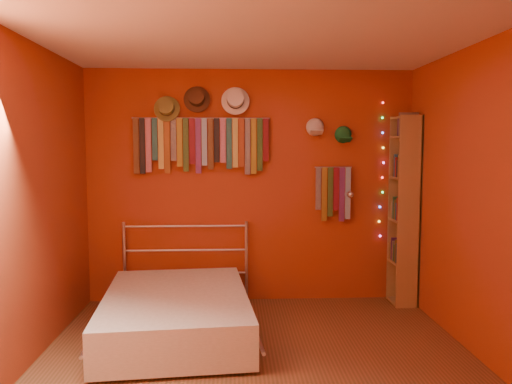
{
  "coord_description": "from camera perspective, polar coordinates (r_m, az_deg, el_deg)",
  "views": [
    {
      "loc": [
        -0.19,
        -3.63,
        1.68
      ],
      "look_at": [
        0.02,
        0.9,
        1.27
      ],
      "focal_mm": 35.0,
      "sensor_mm": 36.0,
      "label": 1
    }
  ],
  "objects": [
    {
      "name": "ground",
      "position": [
        4.0,
        0.33,
        -19.61
      ],
      "size": [
        3.5,
        3.5,
        0.0
      ],
      "primitive_type": "plane",
      "color": "brown",
      "rests_on": "ground"
    },
    {
      "name": "back_wall",
      "position": [
        5.4,
        -0.63,
        0.63
      ],
      "size": [
        3.5,
        0.02,
        2.5
      ],
      "primitive_type": "cube",
      "color": "maroon",
      "rests_on": "ground"
    },
    {
      "name": "right_wall",
      "position": [
        4.14,
        25.34,
        -1.25
      ],
      "size": [
        0.02,
        3.5,
        2.5
      ],
      "primitive_type": "cube",
      "color": "maroon",
      "rests_on": "ground"
    },
    {
      "name": "left_wall",
      "position": [
        3.97,
        -25.77,
        -1.52
      ],
      "size": [
        0.02,
        3.5,
        2.5
      ],
      "primitive_type": "cube",
      "color": "maroon",
      "rests_on": "ground"
    },
    {
      "name": "ceiling",
      "position": [
        3.72,
        0.35,
        17.94
      ],
      "size": [
        3.5,
        3.5,
        0.02
      ],
      "primitive_type": "cube",
      "color": "white",
      "rests_on": "back_wall"
    },
    {
      "name": "tie_rack",
      "position": [
        5.32,
        -6.31,
        5.67
      ],
      "size": [
        1.45,
        0.03,
        0.6
      ],
      "color": "silver",
      "rests_on": "back_wall"
    },
    {
      "name": "small_tie_rack",
      "position": [
        5.44,
        8.86,
        0.12
      ],
      "size": [
        0.4,
        0.03,
        0.59
      ],
      "color": "silver",
      "rests_on": "back_wall"
    },
    {
      "name": "fedora_olive",
      "position": [
        5.34,
        -10.2,
        9.45
      ],
      "size": [
        0.27,
        0.15,
        0.27
      ],
      "rotation": [
        1.36,
        0.0,
        0.0
      ],
      "color": "olive",
      "rests_on": "back_wall"
    },
    {
      "name": "fedora_brown",
      "position": [
        5.32,
        -6.8,
        10.59
      ],
      "size": [
        0.28,
        0.15,
        0.28
      ],
      "rotation": [
        1.36,
        0.0,
        0.0
      ],
      "color": "#4A2C1A",
      "rests_on": "back_wall"
    },
    {
      "name": "fedora_white",
      "position": [
        5.3,
        -2.37,
        10.49
      ],
      "size": [
        0.3,
        0.16,
        0.29
      ],
      "rotation": [
        1.36,
        0.0,
        0.0
      ],
      "color": "white",
      "rests_on": "back_wall"
    },
    {
      "name": "cap_white",
      "position": [
        5.4,
        6.75,
        7.36
      ],
      "size": [
        0.18,
        0.23,
        0.18
      ],
      "color": "white",
      "rests_on": "back_wall"
    },
    {
      "name": "cap_green",
      "position": [
        5.46,
        9.92,
        6.46
      ],
      "size": [
        0.18,
        0.23,
        0.18
      ],
      "color": "#197130",
      "rests_on": "back_wall"
    },
    {
      "name": "fairy_lights",
      "position": [
        5.58,
        14.19,
        2.44
      ],
      "size": [
        0.06,
        0.02,
        1.47
      ],
      "color": "#FF3333",
      "rests_on": "back_wall"
    },
    {
      "name": "reading_lamp",
      "position": [
        5.32,
        10.66,
        -0.28
      ],
      "size": [
        0.07,
        0.29,
        0.09
      ],
      "color": "silver",
      "rests_on": "back_wall"
    },
    {
      "name": "bookshelf",
      "position": [
        5.52,
        16.93,
        -1.92
      ],
      "size": [
        0.25,
        0.34,
        2.0
      ],
      "color": "#A57E4A",
      "rests_on": "ground"
    },
    {
      "name": "bed",
      "position": [
        4.62,
        -9.09,
        -13.44
      ],
      "size": [
        1.48,
        1.88,
        0.88
      ],
      "rotation": [
        0.0,
        0.0,
        0.09
      ],
      "color": "silver",
      "rests_on": "ground"
    }
  ]
}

